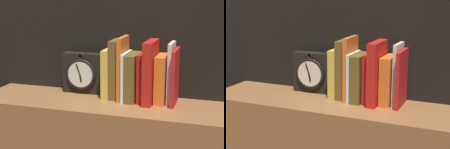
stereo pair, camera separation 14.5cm
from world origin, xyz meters
TOP-DOWN VIEW (x-y plane):
  - clock at (-0.16, 0.10)m, footprint 0.17×0.07m
  - book_slot0_yellow at (-0.04, 0.08)m, footprint 0.03×0.12m
  - book_slot1_brown at (-0.01, 0.08)m, footprint 0.04×0.11m
  - book_slot2_orange at (0.02, 0.07)m, footprint 0.02×0.13m
  - book_slot3_white at (0.04, 0.06)m, footprint 0.01×0.14m
  - book_slot4_brown at (0.07, 0.06)m, footprint 0.04×0.14m
  - book_slot5_red at (0.11, 0.07)m, footprint 0.03×0.13m
  - book_slot6_red at (0.14, 0.05)m, footprint 0.04×0.16m
  - book_slot7_orange at (0.18, 0.07)m, footprint 0.04×0.13m
  - book_slot8_cream at (0.22, 0.08)m, footprint 0.01×0.12m
  - book_slot9_red at (0.24, 0.06)m, footprint 0.01×0.14m

SIDE VIEW (x-z plane):
  - clock at x=-0.16m, z-range 0.72..0.90m
  - book_slot7_orange at x=0.18m, z-range 0.73..0.91m
  - book_slot4_brown at x=0.07m, z-range 0.73..0.91m
  - book_slot3_white at x=0.04m, z-range 0.73..0.92m
  - book_slot5_red at x=0.11m, z-range 0.73..0.92m
  - book_slot0_yellow at x=-0.04m, z-range 0.73..0.93m
  - book_slot9_red at x=0.24m, z-range 0.73..0.94m
  - book_slot1_brown at x=-0.01m, z-range 0.73..0.96m
  - book_slot8_cream at x=0.22m, z-range 0.73..0.96m
  - book_slot6_red at x=0.14m, z-range 0.73..0.97m
  - book_slot2_orange at x=0.02m, z-range 0.73..0.98m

